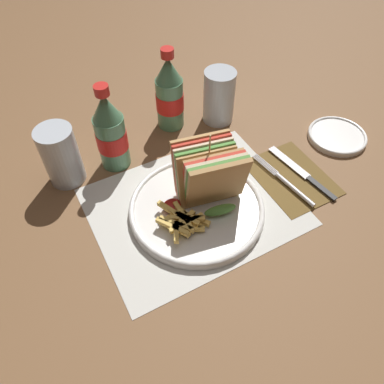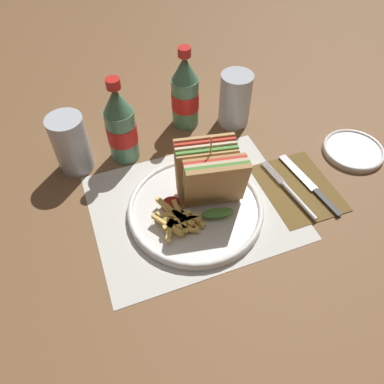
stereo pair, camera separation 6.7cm
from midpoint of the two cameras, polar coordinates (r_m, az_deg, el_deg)
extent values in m
plane|color=brown|center=(0.78, -1.85, -1.84)|extent=(4.00, 4.00, 0.00)
cube|color=silver|center=(0.77, -2.22, -2.35)|extent=(0.41, 0.32, 0.00)
cylinder|color=white|center=(0.76, -1.81, -2.76)|extent=(0.28, 0.28, 0.01)
torus|color=white|center=(0.76, -1.82, -2.43)|extent=(0.28, 0.28, 0.01)
cube|color=tan|center=(0.70, 1.17, 1.15)|extent=(0.12, 0.06, 0.12)
cube|color=#518E3D|center=(0.71, 0.93, 1.58)|extent=(0.12, 0.06, 0.12)
cube|color=beige|center=(0.72, 0.69, 2.00)|extent=(0.12, 0.06, 0.12)
cube|color=red|center=(0.73, 0.46, 2.41)|extent=(0.12, 0.06, 0.12)
cube|color=tan|center=(0.73, 0.23, 2.81)|extent=(0.12, 0.06, 0.12)
ellipsoid|color=#518E3D|center=(0.73, 1.69, -2.89)|extent=(0.07, 0.03, 0.02)
cube|color=tan|center=(0.72, -0.22, 2.04)|extent=(0.12, 0.06, 0.12)
cube|color=#518E3D|center=(0.73, -0.45, 2.66)|extent=(0.12, 0.06, 0.12)
cube|color=beige|center=(0.73, -0.67, 3.27)|extent=(0.12, 0.06, 0.12)
cube|color=red|center=(0.74, -0.88, 3.88)|extent=(0.12, 0.06, 0.12)
cube|color=tan|center=(0.74, -1.10, 4.48)|extent=(0.12, 0.06, 0.12)
ellipsoid|color=#518E3D|center=(0.76, -0.24, -0.16)|extent=(0.07, 0.03, 0.02)
cylinder|color=tan|center=(0.71, 0.01, 3.69)|extent=(0.00, 0.00, 0.15)
cube|color=#E0B756|center=(0.71, -3.19, -5.77)|extent=(0.06, 0.04, 0.01)
cube|color=#E0B756|center=(0.72, -4.83, -5.36)|extent=(0.03, 0.06, 0.01)
cube|color=#E0B756|center=(0.73, -3.09, -4.11)|extent=(0.03, 0.06, 0.01)
cube|color=#E0B756|center=(0.73, -2.50, -4.06)|extent=(0.05, 0.06, 0.01)
cube|color=#E0B756|center=(0.73, -5.81, -3.06)|extent=(0.03, 0.07, 0.01)
cube|color=#E0B756|center=(0.71, -5.76, -5.44)|extent=(0.05, 0.06, 0.01)
cube|color=#E0B756|center=(0.71, -3.46, -4.16)|extent=(0.06, 0.04, 0.01)
cube|color=#E0B756|center=(0.71, -3.58, -4.90)|extent=(0.07, 0.01, 0.01)
cube|color=#E0B756|center=(0.70, -5.16, -6.26)|extent=(0.03, 0.04, 0.01)
cube|color=#E0B756|center=(0.72, -4.04, -3.81)|extent=(0.01, 0.07, 0.01)
cube|color=#E0B756|center=(0.71, -3.44, -4.21)|extent=(0.03, 0.05, 0.01)
cube|color=#E0B756|center=(0.71, -3.94, -4.38)|extent=(0.05, 0.02, 0.01)
cube|color=#E0B756|center=(0.71, -5.07, -5.07)|extent=(0.05, 0.06, 0.01)
ellipsoid|color=maroon|center=(0.74, -5.57, -2.23)|extent=(0.04, 0.03, 0.01)
cube|color=brown|center=(0.85, 12.75, 2.13)|extent=(0.15, 0.19, 0.00)
cylinder|color=silver|center=(0.81, 13.15, 0.27)|extent=(0.02, 0.11, 0.01)
cylinder|color=silver|center=(0.85, 8.63, 3.89)|extent=(0.01, 0.07, 0.00)
cylinder|color=silver|center=(0.85, 8.83, 4.00)|extent=(0.01, 0.07, 0.00)
cylinder|color=silver|center=(0.85, 9.03, 4.11)|extent=(0.01, 0.07, 0.00)
cylinder|color=silver|center=(0.86, 9.23, 4.21)|extent=(0.01, 0.07, 0.00)
cube|color=black|center=(0.83, 16.96, 0.48)|extent=(0.02, 0.08, 0.00)
cube|color=silver|center=(0.87, 12.36, 4.45)|extent=(0.03, 0.12, 0.00)
cylinder|color=#4C7F5B|center=(0.84, -14.29, 7.36)|extent=(0.07, 0.07, 0.13)
cylinder|color=red|center=(0.84, -14.38, 7.68)|extent=(0.07, 0.07, 0.04)
cone|color=#4C7F5B|center=(0.79, -15.57, 12.28)|extent=(0.06, 0.06, 0.06)
cylinder|color=red|center=(0.76, -16.18, 14.56)|extent=(0.03, 0.03, 0.02)
cylinder|color=#4C7F5B|center=(0.93, -5.50, 13.23)|extent=(0.07, 0.07, 0.13)
cylinder|color=red|center=(0.92, -5.53, 13.55)|extent=(0.07, 0.07, 0.04)
cone|color=#4C7F5B|center=(0.88, -5.96, 18.04)|extent=(0.06, 0.06, 0.06)
cylinder|color=red|center=(0.86, -6.18, 20.24)|extent=(0.03, 0.03, 0.02)
cylinder|color=silver|center=(0.94, 2.03, 14.24)|extent=(0.08, 0.08, 0.13)
cylinder|color=black|center=(0.95, 1.99, 12.93)|extent=(0.07, 0.07, 0.08)
cylinder|color=silver|center=(0.84, -21.54, 5.04)|extent=(0.08, 0.08, 0.13)
cylinder|color=white|center=(0.97, 19.38, 7.90)|extent=(0.14, 0.14, 0.01)
torus|color=white|center=(0.97, 19.45, 8.12)|extent=(0.14, 0.14, 0.01)
camera|label=1|loc=(0.03, -92.58, -3.01)|focal=35.00mm
camera|label=2|loc=(0.03, 87.42, 3.01)|focal=35.00mm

